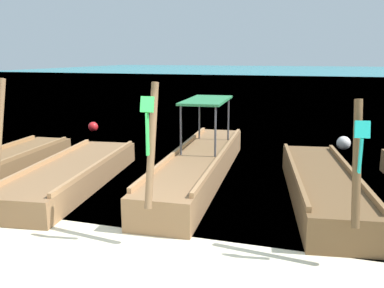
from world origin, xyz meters
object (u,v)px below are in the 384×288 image
object	(u,v)px
longtail_boat_orange_ribbon	(73,174)
mooring_buoy_far	(93,127)
longtail_boat_turquoise_ribbon	(322,186)
mooring_buoy_near	(344,143)
longtail_boat_green_ribbon	(199,164)

from	to	relation	value
longtail_boat_orange_ribbon	mooring_buoy_far	world-z (taller)	longtail_boat_orange_ribbon
longtail_boat_turquoise_ribbon	mooring_buoy_near	bearing A→B (deg)	82.21
longtail_boat_green_ribbon	longtail_boat_turquoise_ribbon	xyz separation A→B (m)	(2.90, -0.78, -0.05)
mooring_buoy_far	longtail_boat_orange_ribbon	bearing A→B (deg)	-63.32
mooring_buoy_near	longtail_boat_green_ribbon	bearing A→B (deg)	-129.26
mooring_buoy_near	longtail_boat_orange_ribbon	bearing A→B (deg)	-137.17
longtail_boat_orange_ribbon	longtail_boat_green_ribbon	distance (m)	3.03
longtail_boat_orange_ribbon	mooring_buoy_near	world-z (taller)	longtail_boat_orange_ribbon
longtail_boat_green_ribbon	mooring_buoy_near	xyz separation A→B (m)	(3.61, 4.42, -0.14)
mooring_buoy_far	longtail_boat_turquoise_ribbon	bearing A→B (deg)	-33.01
longtail_boat_orange_ribbon	longtail_boat_green_ribbon	xyz separation A→B (m)	(2.68, 1.42, 0.09)
longtail_boat_green_ribbon	longtail_boat_turquoise_ribbon	world-z (taller)	longtail_boat_green_ribbon
longtail_boat_orange_ribbon	longtail_boat_turquoise_ribbon	distance (m)	5.62
longtail_boat_turquoise_ribbon	mooring_buoy_near	distance (m)	5.24
longtail_boat_orange_ribbon	mooring_buoy_far	size ratio (longest dim) A/B	14.18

